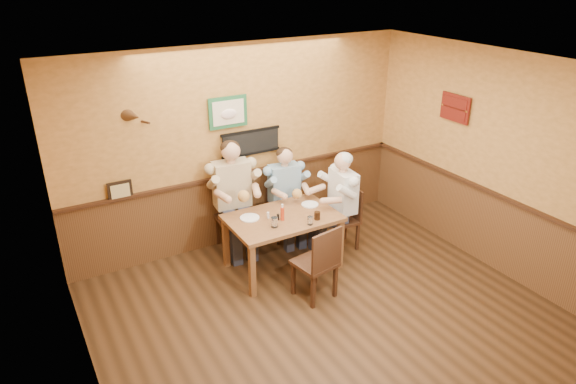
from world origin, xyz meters
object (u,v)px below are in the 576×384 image
Objects in this scene: pepper_shaker at (278,217)px; hot_sauce_bottle at (282,213)px; diner_tan_shirt at (232,202)px; salt_shaker at (268,215)px; diner_blue_polo at (284,198)px; dining_table at (283,223)px; cola_tumbler at (317,216)px; chair_right_end at (342,219)px; chair_near_side at (315,261)px; water_glass_mid at (310,221)px; chair_back_left at (233,216)px; water_glass_left at (274,222)px; diner_white_elder at (342,206)px; chair_back_right at (284,210)px.

hot_sauce_bottle is at bearing -33.77° from pepper_shaker.
diner_tan_shirt reaches higher than salt_shaker.
dining_table is at bearing -115.39° from diner_blue_polo.
cola_tumbler is 0.62m from salt_shaker.
chair_right_end is 11.19× the size of salt_shaker.
cola_tumbler reaches higher than salt_shaker.
chair_near_side is at bearing -80.94° from pepper_shaker.
hot_sauce_bottle is at bearing -121.25° from dining_table.
water_glass_mid reaches higher than salt_shaker.
diner_blue_polo is 0.92m from pepper_shaker.
chair_right_end is 11.15× the size of pepper_shaker.
water_glass_left is (0.12, -0.99, 0.31)m from chair_back_left.
pepper_shaker is at bearing -52.38° from salt_shaker.
hot_sauce_bottle is (0.18, 0.11, 0.03)m from water_glass_left.
hot_sauce_bottle is at bearing -77.80° from diner_white_elder.
salt_shaker is at bearing 79.81° from water_glass_left.
dining_table is 0.77m from chair_near_side.
chair_right_end is (0.97, 0.05, -0.21)m from dining_table.
water_glass_left is at bearing -138.86° from dining_table.
chair_right_end is at bearing 11.53° from water_glass_left.
hot_sauce_bottle reaches higher than chair_right_end.
water_glass_left is 0.45m from water_glass_mid.
chair_near_side reaches higher than cola_tumbler.
diner_tan_shirt is at bearing -114.60° from diner_white_elder.
chair_back_right is 8.56× the size of cola_tumbler.
diner_tan_shirt is at bearing -114.60° from chair_right_end.
chair_back_right is at bearing 54.16° from water_glass_left.
water_glass_mid reaches higher than dining_table.
water_glass_left is 0.19m from pepper_shaker.
chair_back_right is 0.94m from salt_shaker.
water_glass_mid is 0.42m from pepper_shaker.
chair_back_left is 0.78m from diner_blue_polo.
diner_tan_shirt is 1.28m from cola_tumbler.
dining_table is 0.87m from diner_tan_shirt.
dining_table is 17.46× the size of pepper_shaker.
hot_sauce_bottle is (-0.39, 0.20, 0.05)m from cola_tumbler.
chair_right_end is at bearing -43.42° from diner_blue_polo.
hot_sauce_bottle reaches higher than cola_tumbler.
cola_tumbler is at bearing 26.20° from water_glass_mid.
salt_shaker is (-1.16, 0.01, 0.34)m from chair_right_end.
chair_right_end is 1.13m from pepper_shaker.
diner_blue_polo is 12.23× the size of cola_tumbler.
diner_white_elder is 1.06m from hot_sauce_bottle.
dining_table is 0.98× the size of diner_tan_shirt.
chair_near_side is at bearing -89.08° from dining_table.
pepper_shaker is at bearing 47.90° from water_glass_left.
pepper_shaker is (0.25, -0.85, 0.07)m from diner_tan_shirt.
hot_sauce_bottle is (0.29, -0.88, 0.13)m from diner_tan_shirt.
chair_back_left is 0.78× the size of diner_white_elder.
diner_blue_polo is at bearing -115.04° from chair_near_side.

